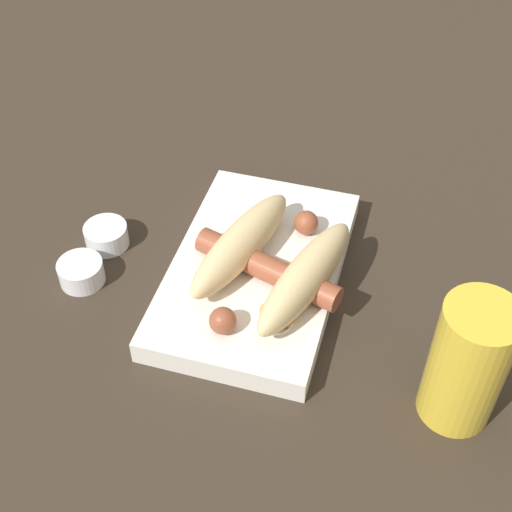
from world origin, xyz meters
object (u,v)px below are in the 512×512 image
(sausage, at_px, (267,268))
(food_tray, at_px, (256,271))
(condiment_cup_far, at_px, (81,273))
(drink_glass, at_px, (467,364))
(bread_roll, at_px, (272,262))
(condiment_cup_near, at_px, (107,237))

(sausage, bearing_deg, food_tray, -135.44)
(food_tray, xyz_separation_m, sausage, (0.02, 0.02, 0.03))
(condiment_cup_far, xyz_separation_m, drink_glass, (0.05, 0.39, 0.05))
(bread_roll, distance_m, sausage, 0.01)
(condiment_cup_near, height_order, drink_glass, drink_glass)
(bread_roll, height_order, drink_glass, drink_glass)
(food_tray, distance_m, sausage, 0.04)
(food_tray, xyz_separation_m, condiment_cup_far, (0.05, -0.18, -0.00))
(sausage, distance_m, drink_glass, 0.22)
(sausage, xyz_separation_m, condiment_cup_near, (-0.02, -0.19, -0.03))
(food_tray, relative_size, condiment_cup_far, 5.64)
(food_tray, relative_size, condiment_cup_near, 5.64)
(condiment_cup_far, relative_size, drink_glass, 0.36)
(food_tray, relative_size, drink_glass, 2.04)
(food_tray, height_order, condiment_cup_far, food_tray)
(drink_glass, bearing_deg, food_tray, -115.29)
(bread_roll, distance_m, condiment_cup_far, 0.20)
(sausage, xyz_separation_m, condiment_cup_far, (0.03, -0.19, -0.03))
(condiment_cup_near, bearing_deg, sausage, 82.81)
(sausage, height_order, condiment_cup_near, sausage)
(condiment_cup_near, xyz_separation_m, drink_glass, (0.11, 0.39, 0.05))
(bread_roll, relative_size, condiment_cup_far, 4.06)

